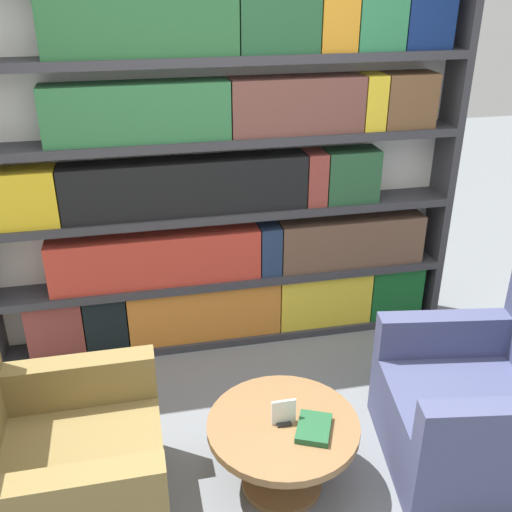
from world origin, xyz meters
TOP-DOWN VIEW (x-y plane):
  - ground_plane at (0.00, 0.00)m, footprint 14.00×14.00m
  - bookshelf at (0.03, 1.43)m, footprint 2.97×0.30m
  - armchair_left at (-0.98, 0.03)m, footprint 0.83×0.84m
  - armchair_right at (1.06, 0.03)m, footprint 0.95×0.96m
  - coffee_table at (0.04, 0.06)m, footprint 0.71×0.71m
  - table_sign at (0.04, 0.06)m, footprint 0.11×0.06m
  - stray_book at (0.16, -0.02)m, footprint 0.22×0.24m

SIDE VIEW (x-z plane):
  - ground_plane at x=0.00m, z-range 0.00..0.00m
  - coffee_table at x=0.04m, z-range 0.08..0.47m
  - armchair_left at x=-0.98m, z-range -0.16..0.79m
  - armchair_right at x=1.06m, z-range -0.16..0.79m
  - stray_book at x=0.16m, z-range 0.39..0.42m
  - table_sign at x=0.04m, z-range 0.38..0.51m
  - bookshelf at x=0.03m, z-range -0.05..2.25m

